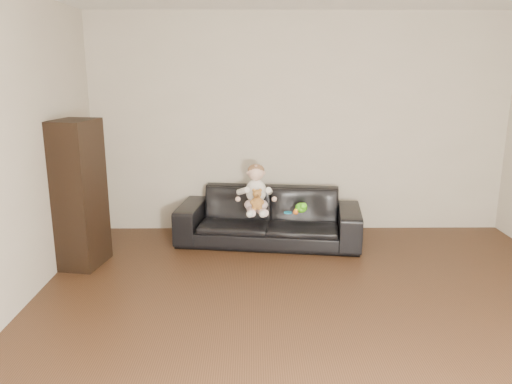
{
  "coord_description": "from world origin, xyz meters",
  "views": [
    {
      "loc": [
        -0.58,
        -3.23,
        1.96
      ],
      "look_at": [
        -0.53,
        2.15,
        0.62
      ],
      "focal_mm": 35.0,
      "sensor_mm": 36.0,
      "label": 1
    }
  ],
  "objects_px": {
    "toy_green": "(301,208)",
    "toy_rattle": "(296,212)",
    "toy_blue_disc": "(288,213)",
    "baby": "(256,191)",
    "teddy_bear": "(257,200)",
    "cabinet": "(79,194)",
    "sofa": "(269,217)"
  },
  "relations": [
    {
      "from": "toy_rattle",
      "to": "toy_blue_disc",
      "type": "bearing_deg",
      "value": 142.64
    },
    {
      "from": "baby",
      "to": "toy_rattle",
      "type": "relative_size",
      "value": 9.04
    },
    {
      "from": "toy_rattle",
      "to": "toy_blue_disc",
      "type": "distance_m",
      "value": 0.11
    },
    {
      "from": "sofa",
      "to": "cabinet",
      "type": "relative_size",
      "value": 1.4
    },
    {
      "from": "toy_rattle",
      "to": "baby",
      "type": "bearing_deg",
      "value": 162.8
    },
    {
      "from": "cabinet",
      "to": "toy_green",
      "type": "relative_size",
      "value": 9.34
    },
    {
      "from": "teddy_bear",
      "to": "toy_blue_disc",
      "type": "bearing_deg",
      "value": -5.06
    },
    {
      "from": "sofa",
      "to": "baby",
      "type": "bearing_deg",
      "value": -134.6
    },
    {
      "from": "toy_green",
      "to": "toy_rattle",
      "type": "distance_m",
      "value": 0.11
    },
    {
      "from": "cabinet",
      "to": "toy_rattle",
      "type": "height_order",
      "value": "cabinet"
    },
    {
      "from": "toy_rattle",
      "to": "toy_blue_disc",
      "type": "xyz_separation_m",
      "value": [
        -0.08,
        0.06,
        -0.02
      ]
    },
    {
      "from": "sofa",
      "to": "toy_rattle",
      "type": "height_order",
      "value": "sofa"
    },
    {
      "from": "baby",
      "to": "toy_rattle",
      "type": "distance_m",
      "value": 0.5
    },
    {
      "from": "baby",
      "to": "toy_green",
      "type": "relative_size",
      "value": 3.37
    },
    {
      "from": "sofa",
      "to": "toy_green",
      "type": "bearing_deg",
      "value": -17.09
    },
    {
      "from": "teddy_bear",
      "to": "toy_green",
      "type": "relative_size",
      "value": 1.47
    },
    {
      "from": "cabinet",
      "to": "baby",
      "type": "height_order",
      "value": "cabinet"
    },
    {
      "from": "cabinet",
      "to": "toy_green",
      "type": "bearing_deg",
      "value": 22.46
    },
    {
      "from": "cabinet",
      "to": "teddy_bear",
      "type": "xyz_separation_m",
      "value": [
        1.77,
        0.39,
        -0.16
      ]
    },
    {
      "from": "cabinet",
      "to": "toy_green",
      "type": "height_order",
      "value": "cabinet"
    },
    {
      "from": "toy_green",
      "to": "toy_blue_disc",
      "type": "relative_size",
      "value": 1.76
    },
    {
      "from": "teddy_bear",
      "to": "toy_blue_disc",
      "type": "xyz_separation_m",
      "value": [
        0.34,
        0.09,
        -0.17
      ]
    },
    {
      "from": "sofa",
      "to": "toy_green",
      "type": "height_order",
      "value": "sofa"
    },
    {
      "from": "sofa",
      "to": "toy_blue_disc",
      "type": "bearing_deg",
      "value": -34.63
    },
    {
      "from": "toy_blue_disc",
      "to": "teddy_bear",
      "type": "bearing_deg",
      "value": -165.21
    },
    {
      "from": "cabinet",
      "to": "toy_rattle",
      "type": "distance_m",
      "value": 2.26
    },
    {
      "from": "cabinet",
      "to": "toy_green",
      "type": "xyz_separation_m",
      "value": [
        2.26,
        0.5,
        -0.29
      ]
    },
    {
      "from": "baby",
      "to": "teddy_bear",
      "type": "xyz_separation_m",
      "value": [
        0.01,
        -0.16,
        -0.06
      ]
    },
    {
      "from": "baby",
      "to": "toy_rattle",
      "type": "height_order",
      "value": "baby"
    },
    {
      "from": "cabinet",
      "to": "baby",
      "type": "distance_m",
      "value": 1.85
    },
    {
      "from": "teddy_bear",
      "to": "toy_rattle",
      "type": "relative_size",
      "value": 3.95
    },
    {
      "from": "baby",
      "to": "toy_green",
      "type": "xyz_separation_m",
      "value": [
        0.5,
        -0.05,
        -0.18
      ]
    }
  ]
}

